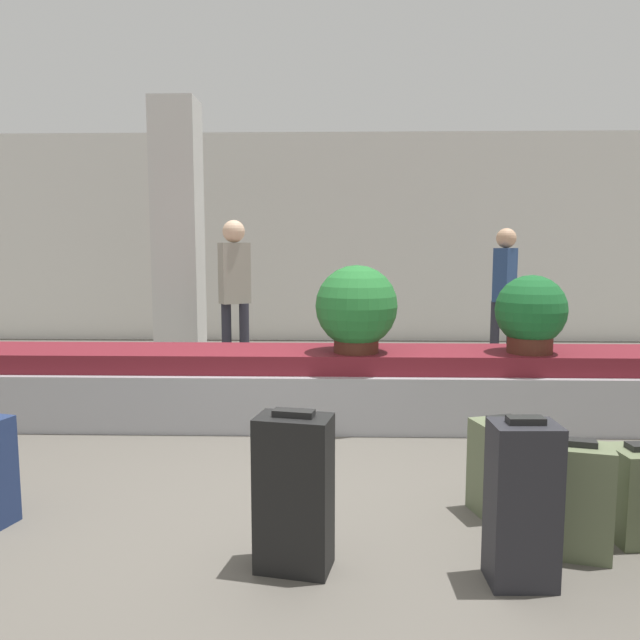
{
  "coord_description": "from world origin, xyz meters",
  "views": [
    {
      "loc": [
        0.14,
        -3.47,
        1.5
      ],
      "look_at": [
        0.0,
        1.71,
        0.87
      ],
      "focal_mm": 35.0,
      "sensor_mm": 36.0,
      "label": 1
    }
  ],
  "objects_px": {
    "potted_plant_0": "(531,314)",
    "suitcase_4": "(522,503)",
    "suitcase_6": "(501,467)",
    "traveler_0": "(235,284)",
    "pillar": "(178,236)",
    "suitcase_5": "(294,493)",
    "potted_plant_1": "(356,309)",
    "suitcase_0": "(573,499)",
    "traveler_1": "(505,285)"
  },
  "relations": [
    {
      "from": "potted_plant_0",
      "to": "suitcase_4",
      "type": "bearing_deg",
      "value": -107.33
    },
    {
      "from": "suitcase_6",
      "to": "traveler_0",
      "type": "height_order",
      "value": "traveler_0"
    },
    {
      "from": "pillar",
      "to": "suitcase_5",
      "type": "distance_m",
      "value": 5.23
    },
    {
      "from": "pillar",
      "to": "suitcase_6",
      "type": "distance_m",
      "value": 5.19
    },
    {
      "from": "potted_plant_0",
      "to": "suitcase_5",
      "type": "bearing_deg",
      "value": -127.21
    },
    {
      "from": "potted_plant_1",
      "to": "suitcase_0",
      "type": "bearing_deg",
      "value": -65.32
    },
    {
      "from": "suitcase_4",
      "to": "suitcase_6",
      "type": "xyz_separation_m",
      "value": [
        0.1,
        0.73,
        -0.1
      ]
    },
    {
      "from": "suitcase_4",
      "to": "traveler_1",
      "type": "relative_size",
      "value": 0.45
    },
    {
      "from": "traveler_1",
      "to": "suitcase_0",
      "type": "bearing_deg",
      "value": -153.39
    },
    {
      "from": "traveler_0",
      "to": "suitcase_0",
      "type": "bearing_deg",
      "value": 90.02
    },
    {
      "from": "suitcase_5",
      "to": "potted_plant_1",
      "type": "bearing_deg",
      "value": 92.78
    },
    {
      "from": "suitcase_6",
      "to": "suitcase_5",
      "type": "bearing_deg",
      "value": -166.21
    },
    {
      "from": "suitcase_4",
      "to": "traveler_0",
      "type": "xyz_separation_m",
      "value": [
        -1.96,
        4.25,
        0.7
      ]
    },
    {
      "from": "suitcase_5",
      "to": "potted_plant_0",
      "type": "distance_m",
      "value": 2.98
    },
    {
      "from": "suitcase_0",
      "to": "traveler_0",
      "type": "distance_m",
      "value": 4.65
    },
    {
      "from": "potted_plant_0",
      "to": "traveler_0",
      "type": "xyz_separation_m",
      "value": [
        -2.71,
        1.82,
        0.13
      ]
    },
    {
      "from": "potted_plant_1",
      "to": "traveler_0",
      "type": "distance_m",
      "value": 2.25
    },
    {
      "from": "suitcase_6",
      "to": "suitcase_0",
      "type": "bearing_deg",
      "value": -79.72
    },
    {
      "from": "traveler_0",
      "to": "traveler_1",
      "type": "distance_m",
      "value": 3.25
    },
    {
      "from": "pillar",
      "to": "suitcase_6",
      "type": "relative_size",
      "value": 5.78
    },
    {
      "from": "suitcase_5",
      "to": "suitcase_6",
      "type": "xyz_separation_m",
      "value": [
        1.11,
        0.63,
        -0.1
      ]
    },
    {
      "from": "suitcase_0",
      "to": "potted_plant_0",
      "type": "height_order",
      "value": "potted_plant_0"
    },
    {
      "from": "traveler_1",
      "to": "potted_plant_1",
      "type": "bearing_deg",
      "value": -179.02
    },
    {
      "from": "suitcase_0",
      "to": "potted_plant_1",
      "type": "bearing_deg",
      "value": 128.39
    },
    {
      "from": "potted_plant_1",
      "to": "pillar",
      "type": "bearing_deg",
      "value": 130.06
    },
    {
      "from": "suitcase_0",
      "to": "suitcase_6",
      "type": "distance_m",
      "value": 0.51
    },
    {
      "from": "potted_plant_0",
      "to": "suitcase_0",
      "type": "bearing_deg",
      "value": -101.35
    },
    {
      "from": "traveler_1",
      "to": "traveler_0",
      "type": "bearing_deg",
      "value": 139.87
    },
    {
      "from": "suitcase_6",
      "to": "potted_plant_1",
      "type": "height_order",
      "value": "potted_plant_1"
    },
    {
      "from": "pillar",
      "to": "potted_plant_0",
      "type": "bearing_deg",
      "value": -35.07
    },
    {
      "from": "suitcase_5",
      "to": "suitcase_4",
      "type": "bearing_deg",
      "value": 5.97
    },
    {
      "from": "traveler_0",
      "to": "traveler_1",
      "type": "height_order",
      "value": "traveler_0"
    },
    {
      "from": "potted_plant_0",
      "to": "traveler_1",
      "type": "distance_m",
      "value": 2.56
    },
    {
      "from": "potted_plant_1",
      "to": "traveler_0",
      "type": "bearing_deg",
      "value": 125.26
    },
    {
      "from": "suitcase_0",
      "to": "traveler_1",
      "type": "height_order",
      "value": "traveler_1"
    },
    {
      "from": "potted_plant_1",
      "to": "potted_plant_0",
      "type": "bearing_deg",
      "value": 0.66
    },
    {
      "from": "potted_plant_1",
      "to": "traveler_1",
      "type": "bearing_deg",
      "value": 53.63
    },
    {
      "from": "suitcase_6",
      "to": "traveler_0",
      "type": "bearing_deg",
      "value": 104.4
    },
    {
      "from": "suitcase_5",
      "to": "traveler_1",
      "type": "xyz_separation_m",
      "value": [
        2.22,
        4.85,
        0.65
      ]
    },
    {
      "from": "potted_plant_0",
      "to": "traveler_0",
      "type": "bearing_deg",
      "value": 146.16
    },
    {
      "from": "suitcase_0",
      "to": "suitcase_5",
      "type": "height_order",
      "value": "suitcase_5"
    },
    {
      "from": "potted_plant_1",
      "to": "traveler_0",
      "type": "xyz_separation_m",
      "value": [
        -1.3,
        1.84,
        0.09
      ]
    },
    {
      "from": "suitcase_0",
      "to": "potted_plant_0",
      "type": "xyz_separation_m",
      "value": [
        0.43,
        2.16,
        0.66
      ]
    },
    {
      "from": "potted_plant_0",
      "to": "traveler_1",
      "type": "bearing_deg",
      "value": 79.8
    },
    {
      "from": "potted_plant_1",
      "to": "traveler_0",
      "type": "relative_size",
      "value": 0.4
    },
    {
      "from": "pillar",
      "to": "potted_plant_1",
      "type": "bearing_deg",
      "value": -49.94
    },
    {
      "from": "suitcase_0",
      "to": "potted_plant_1",
      "type": "height_order",
      "value": "potted_plant_1"
    },
    {
      "from": "suitcase_6",
      "to": "traveler_1",
      "type": "relative_size",
      "value": 0.33
    },
    {
      "from": "suitcase_6",
      "to": "traveler_0",
      "type": "relative_size",
      "value": 0.31
    },
    {
      "from": "potted_plant_1",
      "to": "traveler_0",
      "type": "height_order",
      "value": "traveler_0"
    }
  ]
}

